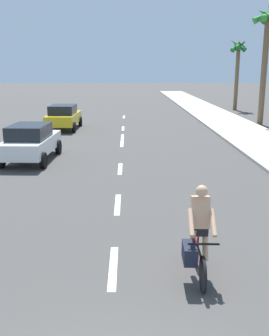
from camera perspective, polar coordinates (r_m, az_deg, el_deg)
ground_plane at (r=23.52m, az=-1.74°, el=4.85°), size 160.00×160.00×0.00m
sidewalk_strip at (r=26.45m, az=14.64°, el=5.61°), size 3.60×80.00×0.14m
lane_stripe_1 at (r=8.14m, az=-3.11°, el=-14.17°), size 0.16×1.80×0.01m
lane_stripe_2 at (r=11.57m, az=-2.46°, el=-5.27°), size 0.16×1.80×0.01m
lane_stripe_3 at (r=15.56m, az=-2.09°, el=-0.10°), size 0.16×1.80×0.01m
lane_stripe_4 at (r=20.75m, az=-1.83°, el=3.57°), size 0.16×1.80×0.01m
lane_stripe_5 at (r=22.72m, az=-1.76°, el=4.52°), size 0.16×1.80×0.01m
lane_stripe_6 at (r=25.96m, az=-1.68°, el=5.76°), size 0.16×1.80×0.01m
lane_stripe_7 at (r=32.13m, az=-1.56°, el=7.43°), size 0.16×1.80×0.01m
cyclist at (r=7.52m, az=9.14°, el=-9.84°), size 0.62×1.71×1.82m
parked_car_white at (r=17.35m, az=-14.80°, el=3.76°), size 2.03×4.09×1.57m
parked_car_yellow at (r=25.97m, az=-10.26°, el=7.40°), size 1.99×4.14×1.57m
palm_tree_far at (r=28.83m, az=18.67°, el=18.00°), size 1.90×1.98×8.04m
palm_tree_distant at (r=38.47m, az=14.82°, el=15.67°), size 1.77×1.90×6.58m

